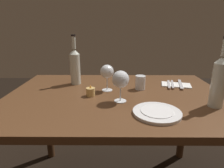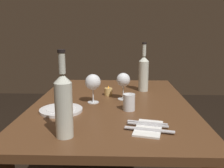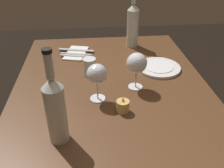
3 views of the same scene
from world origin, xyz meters
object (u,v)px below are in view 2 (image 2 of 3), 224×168
Objects in this scene: table_knife at (149,130)px; votive_candle at (108,92)px; folded_napkin at (148,128)px; water_tumbler at (129,103)px; wine_bottle at (144,72)px; fork_outer at (147,123)px; wine_bottle_second at (64,104)px; dinner_plate at (61,110)px; fork_inner at (148,125)px; wine_glass_right at (123,80)px; wine_glass_left at (93,83)px.

votive_candle is at bearing -161.40° from table_knife.
water_tumbler is at bearing -163.66° from folded_napkin.
wine_bottle is 1.89× the size of fork_outer.
dinner_plate is at bearing -164.19° from wine_bottle_second.
wine_bottle_second is 0.39m from fork_outer.
table_knife is at bearing 59.25° from dinner_plate.
wine_bottle is 0.68m from fork_inner.
wine_glass_right is at bearing 45.49° from votive_candle.
fork_outer is (0.42, 0.10, -0.11)m from wine_glass_right.
fork_inner is 0.06m from table_knife.
wine_glass_right is 0.92× the size of fork_outer.
water_tumbler reaches higher than dinner_plate.
table_knife is (0.72, -0.04, -0.12)m from wine_bottle.
wine_bottle_second is at bearing -80.64° from table_knife.
wine_glass_right is 0.42m from dinner_plate.
votive_candle reaches higher than fork_inner.
wine_glass_right is at bearing -32.47° from wine_bottle.
table_knife is (0.26, 0.43, 0.00)m from dinner_plate.
wine_bottle_second reaches higher than wine_glass_left.
fork_outer is at bearing 21.26° from votive_candle.
votive_candle is at bearing 145.16° from dinner_plate.
wine_glass_left is at bearing 172.51° from wine_bottle_second.
wine_bottle is 1.61× the size of table_knife.
fork_outer is (-0.14, 0.34, -0.13)m from wine_bottle_second.
dinner_plate reaches higher than fork_outer.
wine_bottle_second is 1.95× the size of fork_outer.
wine_bottle_second reaches higher than dinner_plate.
votive_candle is at bearing 167.46° from wine_bottle_second.
wine_bottle_second is 1.65× the size of folded_napkin.
folded_napkin is at bearing 62.29° from dinner_plate.
fork_inner is (0.44, 0.10, -0.11)m from wine_glass_right.
wine_bottle_second is 0.37m from table_knife.
wine_glass_left is 0.19m from wine_glass_right.
water_tumbler is 0.36m from dinner_plate.
wine_bottle is 3.81× the size of water_tumbler.
fork_outer is (0.51, 0.20, -0.01)m from votive_candle.
water_tumbler is at bearing -14.66° from wine_bottle.
votive_candle is at bearing 154.44° from wine_glass_left.
fork_inner is at bearing 20.36° from votive_candle.
water_tumbler is at bearing 94.79° from dinner_plate.
wine_glass_right is 0.44m from fork_outer.
water_tumbler is (0.21, 0.03, -0.08)m from wine_glass_right.
wine_glass_left is 0.76× the size of dinner_plate.
fork_inner is (0.23, 0.08, -0.03)m from water_tumbler.
water_tumbler is (0.13, 0.20, -0.08)m from wine_glass_left.
table_knife is at bearing 99.36° from wine_bottle_second.
fork_inner is (-0.11, 0.34, -0.13)m from wine_bottle_second.
wine_bottle is at bearing 118.81° from votive_candle.
dinner_plate reaches higher than table_knife.
votive_candle is (-0.17, 0.08, -0.10)m from wine_glass_left.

